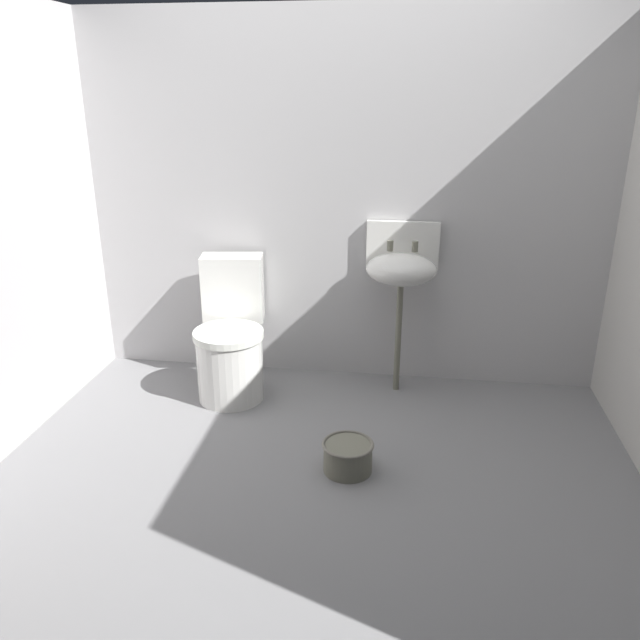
% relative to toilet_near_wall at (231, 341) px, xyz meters
% --- Properties ---
extents(ground_plane, '(3.46, 2.87, 0.08)m').
position_rel_toilet_near_wall_xyz_m(ground_plane, '(0.61, -0.88, -0.36)').
color(ground_plane, slate).
extents(wall_back, '(3.46, 0.10, 2.14)m').
position_rel_toilet_near_wall_xyz_m(wall_back, '(0.61, 0.40, 0.75)').
color(wall_back, '#AFADAD').
rests_on(wall_back, ground).
extents(toilet_near_wall, '(0.47, 0.64, 0.78)m').
position_rel_toilet_near_wall_xyz_m(toilet_near_wall, '(0.00, 0.00, 0.00)').
color(toilet_near_wall, silver).
rests_on(toilet_near_wall, ground).
extents(sink, '(0.42, 0.35, 0.99)m').
position_rel_toilet_near_wall_xyz_m(sink, '(0.97, 0.19, 0.43)').
color(sink, '#656455').
rests_on(sink, ground).
extents(bucket, '(0.25, 0.25, 0.15)m').
position_rel_toilet_near_wall_xyz_m(bucket, '(0.77, -0.73, -0.24)').
color(bucket, '#656455').
rests_on(bucket, ground).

